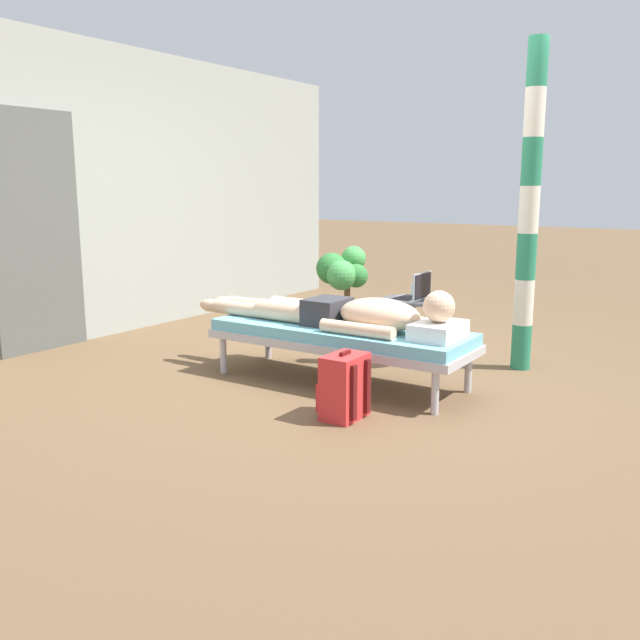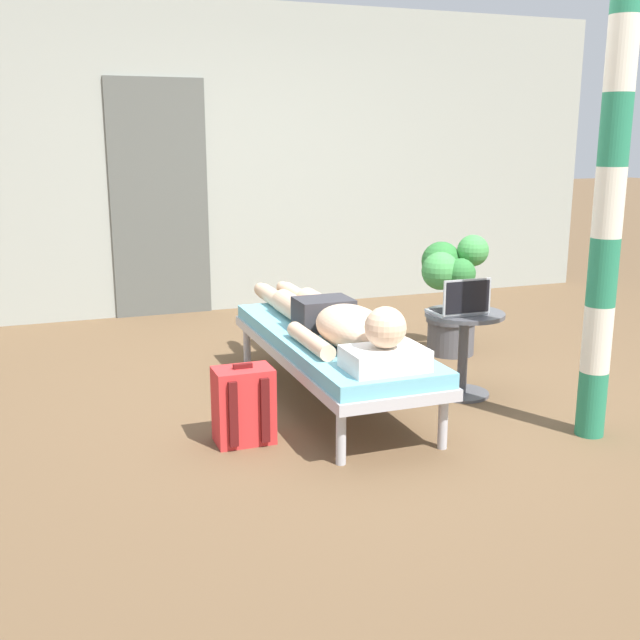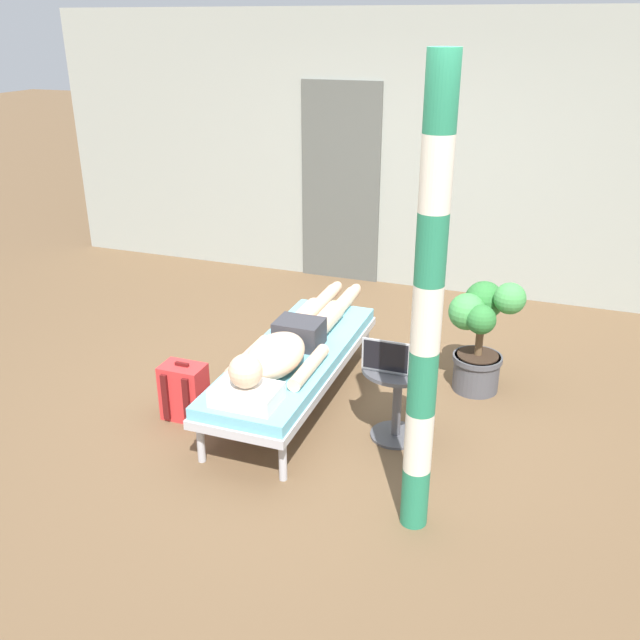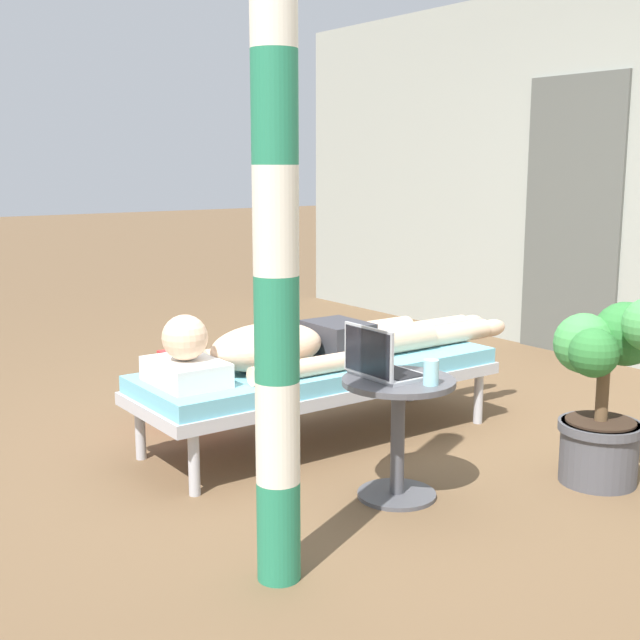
{
  "view_description": "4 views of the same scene",
  "coord_description": "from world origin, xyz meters",
  "px_view_note": "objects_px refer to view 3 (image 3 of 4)",
  "views": [
    {
      "loc": [
        -4.34,
        -2.55,
        1.41
      ],
      "look_at": [
        -0.41,
        0.04,
        0.49
      ],
      "focal_mm": 38.51,
      "sensor_mm": 36.0,
      "label": 1
    },
    {
      "loc": [
        -1.81,
        -4.1,
        1.55
      ],
      "look_at": [
        -0.36,
        -0.2,
        0.55
      ],
      "focal_mm": 43.03,
      "sensor_mm": 36.0,
      "label": 2
    },
    {
      "loc": [
        1.45,
        -4.08,
        2.56
      ],
      "look_at": [
        -0.08,
        0.11,
        0.63
      ],
      "focal_mm": 38.79,
      "sensor_mm": 36.0,
      "label": 3
    },
    {
      "loc": [
        3.14,
        -2.45,
        1.41
      ],
      "look_at": [
        -0.2,
        -0.04,
        0.64
      ],
      "focal_mm": 47.06,
      "sensor_mm": 36.0,
      "label": 4
    }
  ],
  "objects_px": {
    "lounge_chair": "(294,361)",
    "side_table": "(398,390)",
    "laptop": "(388,361)",
    "backpack": "(185,392)",
    "potted_plant": "(481,330)",
    "porch_post": "(427,318)",
    "drink_glass": "(424,360)",
    "person_reclining": "(289,343)"
  },
  "relations": [
    {
      "from": "person_reclining",
      "to": "lounge_chair",
      "type": "bearing_deg",
      "value": 90.0
    },
    {
      "from": "person_reclining",
      "to": "potted_plant",
      "type": "relative_size",
      "value": 2.52
    },
    {
      "from": "backpack",
      "to": "drink_glass",
      "type": "bearing_deg",
      "value": 10.57
    },
    {
      "from": "laptop",
      "to": "potted_plant",
      "type": "distance_m",
      "value": 1.04
    },
    {
      "from": "laptop",
      "to": "drink_glass",
      "type": "relative_size",
      "value": 2.95
    },
    {
      "from": "lounge_chair",
      "to": "drink_glass",
      "type": "height_order",
      "value": "drink_glass"
    },
    {
      "from": "side_table",
      "to": "laptop",
      "type": "bearing_deg",
      "value": -139.48
    },
    {
      "from": "lounge_chair",
      "to": "side_table",
      "type": "distance_m",
      "value": 0.82
    },
    {
      "from": "laptop",
      "to": "potted_plant",
      "type": "bearing_deg",
      "value": 63.53
    },
    {
      "from": "potted_plant",
      "to": "lounge_chair",
      "type": "bearing_deg",
      "value": -149.81
    },
    {
      "from": "laptop",
      "to": "porch_post",
      "type": "bearing_deg",
      "value": -63.99
    },
    {
      "from": "potted_plant",
      "to": "porch_post",
      "type": "height_order",
      "value": "porch_post"
    },
    {
      "from": "side_table",
      "to": "laptop",
      "type": "xyz_separation_m",
      "value": [
        -0.06,
        -0.05,
        0.23
      ]
    },
    {
      "from": "lounge_chair",
      "to": "backpack",
      "type": "height_order",
      "value": "backpack"
    },
    {
      "from": "lounge_chair",
      "to": "person_reclining",
      "type": "xyz_separation_m",
      "value": [
        -0.0,
        -0.08,
        0.17
      ]
    },
    {
      "from": "person_reclining",
      "to": "porch_post",
      "type": "bearing_deg",
      "value": -39.01
    },
    {
      "from": "side_table",
      "to": "laptop",
      "type": "height_order",
      "value": "laptop"
    },
    {
      "from": "lounge_chair",
      "to": "person_reclining",
      "type": "bearing_deg",
      "value": -90.0
    },
    {
      "from": "person_reclining",
      "to": "backpack",
      "type": "relative_size",
      "value": 5.12
    },
    {
      "from": "laptop",
      "to": "potted_plant",
      "type": "xyz_separation_m",
      "value": [
        0.46,
        0.93,
        -0.11
      ]
    },
    {
      "from": "drink_glass",
      "to": "backpack",
      "type": "distance_m",
      "value": 1.67
    },
    {
      "from": "lounge_chair",
      "to": "laptop",
      "type": "relative_size",
      "value": 6.27
    },
    {
      "from": "lounge_chair",
      "to": "drink_glass",
      "type": "xyz_separation_m",
      "value": [
        0.95,
        -0.13,
        0.23
      ]
    },
    {
      "from": "side_table",
      "to": "laptop",
      "type": "relative_size",
      "value": 1.69
    },
    {
      "from": "person_reclining",
      "to": "laptop",
      "type": "distance_m",
      "value": 0.76
    },
    {
      "from": "side_table",
      "to": "laptop",
      "type": "distance_m",
      "value": 0.24
    },
    {
      "from": "side_table",
      "to": "drink_glass",
      "type": "xyz_separation_m",
      "value": [
        0.15,
        0.04,
        0.22
      ]
    },
    {
      "from": "lounge_chair",
      "to": "porch_post",
      "type": "distance_m",
      "value": 1.73
    },
    {
      "from": "lounge_chair",
      "to": "potted_plant",
      "type": "bearing_deg",
      "value": 30.19
    },
    {
      "from": "potted_plant",
      "to": "backpack",
      "type": "bearing_deg",
      "value": -148.57
    },
    {
      "from": "lounge_chair",
      "to": "backpack",
      "type": "distance_m",
      "value": 0.79
    },
    {
      "from": "laptop",
      "to": "lounge_chair",
      "type": "bearing_deg",
      "value": 163.13
    },
    {
      "from": "backpack",
      "to": "laptop",
      "type": "bearing_deg",
      "value": 8.41
    },
    {
      "from": "person_reclining",
      "to": "potted_plant",
      "type": "xyz_separation_m",
      "value": [
        1.2,
        0.78,
        -0.04
      ]
    },
    {
      "from": "drink_glass",
      "to": "backpack",
      "type": "xyz_separation_m",
      "value": [
        -1.6,
        -0.3,
        -0.38
      ]
    },
    {
      "from": "potted_plant",
      "to": "porch_post",
      "type": "bearing_deg",
      "value": -93.16
    },
    {
      "from": "drink_glass",
      "to": "potted_plant",
      "type": "height_order",
      "value": "potted_plant"
    },
    {
      "from": "laptop",
      "to": "backpack",
      "type": "xyz_separation_m",
      "value": [
        -1.39,
        -0.21,
        -0.39
      ]
    },
    {
      "from": "person_reclining",
      "to": "backpack",
      "type": "height_order",
      "value": "person_reclining"
    },
    {
      "from": "side_table",
      "to": "porch_post",
      "type": "height_order",
      "value": "porch_post"
    },
    {
      "from": "drink_glass",
      "to": "porch_post",
      "type": "xyz_separation_m",
      "value": [
        0.16,
        -0.85,
        0.66
      ]
    },
    {
      "from": "backpack",
      "to": "person_reclining",
      "type": "bearing_deg",
      "value": 28.5
    }
  ]
}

